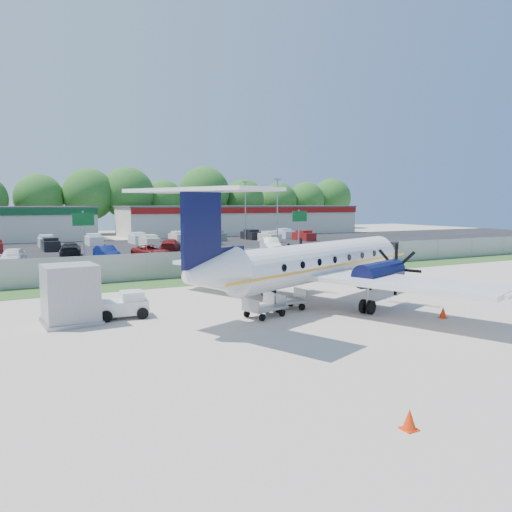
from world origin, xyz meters
name	(u,v)px	position (x,y,z in m)	size (l,w,h in m)	color
ground	(307,309)	(0.00, 0.00, 0.00)	(170.00, 170.00, 0.00)	beige
grass_verge	(219,279)	(0.00, 12.00, 0.01)	(170.00, 4.00, 0.02)	#2D561E
access_road	(187,268)	(0.00, 19.00, 0.01)	(170.00, 8.00, 0.02)	black
parking_lot	(130,249)	(0.00, 40.00, 0.01)	(170.00, 32.00, 0.02)	black
perimeter_fence	(209,263)	(0.00, 14.00, 1.00)	(120.00, 0.06, 1.99)	gray
building_east	(241,220)	(26.00, 61.98, 2.63)	(44.40, 12.40, 5.24)	silver
sign_left	(83,227)	(-8.00, 22.91, 3.61)	(1.80, 0.26, 5.00)	gray
sign_mid	(203,225)	(3.00, 22.91, 3.61)	(1.80, 0.26, 5.00)	gray
sign_right	(299,223)	(14.00, 22.91, 3.61)	(1.80, 0.26, 5.00)	gray
light_pole_ne	(277,207)	(20.00, 38.00, 5.23)	(0.90, 0.35, 9.09)	gray
light_pole_se	(245,206)	(20.00, 48.00, 5.23)	(0.90, 0.35, 9.09)	gray
tree_line	(86,234)	(0.00, 74.00, 0.00)	(112.00, 6.00, 14.00)	#245E1B
aircraft	(316,262)	(0.96, 0.67, 2.42)	(20.29, 19.73, 6.27)	white
pushback_tug	(125,305)	(-9.18, 2.52, 0.61)	(2.49, 1.88, 1.28)	white
baggage_cart_near	(265,307)	(-2.98, -0.64, 0.49)	(2.26, 1.71, 1.05)	gray
baggage_cart_far	(285,301)	(-1.20, 0.35, 0.50)	(2.04, 1.25, 1.07)	gray
service_container	(70,296)	(-11.72, 2.42, 1.30)	(2.67, 2.67, 2.79)	#A1A3A8
cone_nose	(443,313)	(4.77, -4.90, 0.27)	(0.40, 0.40, 0.56)	#EE2F07
cone_port_wing	(409,420)	(-5.71, -13.29, 0.26)	(0.38, 0.38, 0.54)	#EE2F07
cone_starboard_wing	(239,278)	(0.72, 10.09, 0.28)	(0.41, 0.41, 0.58)	#EE2F07
road_car_mid	(278,261)	(9.78, 20.15, 0.00)	(1.49, 4.28, 1.41)	#595B5E
road_car_east	(396,256)	(23.30, 18.21, 0.00)	(2.46, 5.33, 1.48)	#595B5E
parked_car_a	(13,265)	(-13.48, 28.54, 0.00)	(1.92, 4.77, 1.62)	silver
parked_car_b	(107,260)	(-4.95, 29.12, 0.00)	(1.52, 4.36, 1.44)	navy
parked_car_c	(151,258)	(-0.62, 28.37, 0.00)	(2.32, 5.03, 1.40)	maroon
parked_car_d	(215,255)	(6.54, 28.35, 0.00)	(2.83, 6.14, 1.71)	#595B5E
parked_car_e	(270,252)	(13.70, 28.69, 0.00)	(1.78, 5.12, 1.69)	silver
parked_car_f	(71,256)	(-7.73, 34.38, 0.00)	(2.11, 5.20, 1.51)	black
parked_car_g	(170,251)	(3.48, 34.66, 0.00)	(2.11, 5.20, 1.51)	maroon
far_parking_rows	(121,246)	(0.00, 45.00, 0.00)	(56.00, 10.00, 1.60)	gray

